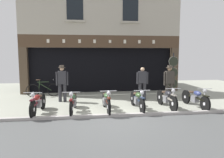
# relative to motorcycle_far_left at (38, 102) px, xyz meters

# --- Properties ---
(ground) EXTENTS (21.20, 22.00, 0.18)m
(ground) POSITION_rel_motorcycle_far_left_xyz_m (2.80, -1.84, -0.46)
(ground) COLOR gray
(shop_facade) EXTENTS (9.50, 4.42, 6.38)m
(shop_facade) POSITION_rel_motorcycle_far_left_xyz_m (2.80, 6.14, 1.30)
(shop_facade) COLOR black
(shop_facade) RESTS_ON ground
(motorcycle_far_left) EXTENTS (0.62, 1.98, 0.92)m
(motorcycle_far_left) POSITION_rel_motorcycle_far_left_xyz_m (0.00, 0.00, 0.00)
(motorcycle_far_left) COLOR black
(motorcycle_far_left) RESTS_ON ground
(motorcycle_left) EXTENTS (0.62, 2.04, 0.90)m
(motorcycle_left) POSITION_rel_motorcycle_far_left_xyz_m (1.29, 0.05, -0.01)
(motorcycle_left) COLOR black
(motorcycle_left) RESTS_ON ground
(motorcycle_center_left) EXTENTS (0.62, 2.09, 0.92)m
(motorcycle_center_left) POSITION_rel_motorcycle_far_left_xyz_m (2.57, 0.05, -0.00)
(motorcycle_center_left) COLOR black
(motorcycle_center_left) RESTS_ON ground
(motorcycle_center) EXTENTS (0.62, 2.03, 0.90)m
(motorcycle_center) POSITION_rel_motorcycle_far_left_xyz_m (3.83, 0.10, -0.01)
(motorcycle_center) COLOR black
(motorcycle_center) RESTS_ON ground
(motorcycle_center_right) EXTENTS (0.62, 1.95, 0.92)m
(motorcycle_center_right) POSITION_rel_motorcycle_far_left_xyz_m (5.09, 0.18, -0.00)
(motorcycle_center_right) COLOR black
(motorcycle_center_right) RESTS_ON ground
(motorcycle_right) EXTENTS (0.62, 2.02, 0.90)m
(motorcycle_right) POSITION_rel_motorcycle_far_left_xyz_m (6.32, 0.13, -0.01)
(motorcycle_right) COLOR black
(motorcycle_right) RESTS_ON ground
(salesman_left) EXTENTS (0.56, 0.33, 1.71)m
(salesman_left) POSITION_rel_motorcycle_far_left_xyz_m (0.70, 2.00, 0.52)
(salesman_left) COLOR #2D2D33
(salesman_left) RESTS_ON ground
(shopkeeper_center) EXTENTS (0.56, 0.27, 1.60)m
(shopkeeper_center) POSITION_rel_motorcycle_far_left_xyz_m (4.51, 1.82, 0.46)
(shopkeeper_center) COLOR #2D2D33
(shopkeeper_center) RESTS_ON ground
(salesman_right) EXTENTS (0.56, 0.34, 1.69)m
(salesman_right) POSITION_rel_motorcycle_far_left_xyz_m (5.80, 1.66, 0.51)
(salesman_right) COLOR #38332D
(salesman_right) RESTS_ON ground
(tyre_sign_pole) EXTENTS (0.52, 0.06, 2.29)m
(tyre_sign_pole) POSITION_rel_motorcycle_far_left_xyz_m (6.34, 2.47, 0.83)
(tyre_sign_pole) COLOR #232328
(tyre_sign_pole) RESTS_ON ground
(advert_board_near) EXTENTS (0.78, 0.03, 0.89)m
(advert_board_near) POSITION_rel_motorcycle_far_left_xyz_m (1.50, 4.54, 1.31)
(advert_board_near) COLOR beige
(advert_board_far) EXTENTS (0.68, 0.03, 0.89)m
(advert_board_far) POSITION_rel_motorcycle_far_left_xyz_m (0.40, 4.54, 1.26)
(advert_board_far) COLOR beige
(leaning_bicycle) EXTENTS (1.74, 0.50, 0.93)m
(leaning_bicycle) POSITION_rel_motorcycle_far_left_xyz_m (-0.44, 3.47, -0.06)
(leaning_bicycle) COLOR black
(leaning_bicycle) RESTS_ON ground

